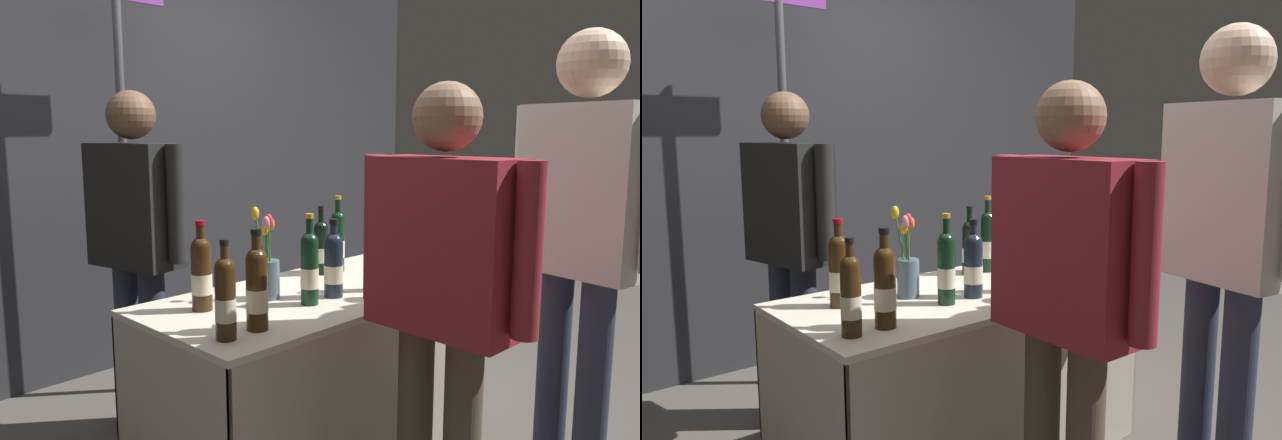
# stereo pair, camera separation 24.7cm
# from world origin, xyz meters

# --- Properties ---
(back_partition) EXTENTS (5.14, 0.12, 3.12)m
(back_partition) POSITION_xyz_m (0.00, 1.64, 1.56)
(back_partition) COLOR #2D2D33
(back_partition) RESTS_ON ground_plane
(tasting_table) EXTENTS (1.50, 0.72, 0.74)m
(tasting_table) POSITION_xyz_m (0.00, 0.00, 0.51)
(tasting_table) COLOR beige
(tasting_table) RESTS_ON ground_plane
(featured_wine_bottle) EXTENTS (0.08, 0.08, 0.34)m
(featured_wine_bottle) POSITION_xyz_m (-0.51, -0.20, 0.89)
(featured_wine_bottle) COLOR #38230F
(featured_wine_bottle) RESTS_ON tasting_table
(display_bottle_0) EXTENTS (0.07, 0.07, 0.33)m
(display_bottle_0) POSITION_xyz_m (-0.64, -0.20, 0.88)
(display_bottle_0) COLOR #38230F
(display_bottle_0) RESTS_ON tasting_table
(display_bottle_1) EXTENTS (0.07, 0.07, 0.34)m
(display_bottle_1) POSITION_xyz_m (0.16, -0.16, 0.89)
(display_bottle_1) COLOR #192333
(display_bottle_1) RESTS_ON tasting_table
(display_bottle_2) EXTENTS (0.08, 0.08, 0.32)m
(display_bottle_2) POSITION_xyz_m (-0.03, -0.10, 0.88)
(display_bottle_2) COLOR #192333
(display_bottle_2) RESTS_ON tasting_table
(display_bottle_3) EXTENTS (0.08, 0.08, 0.34)m
(display_bottle_3) POSITION_xyz_m (-0.51, 0.12, 0.89)
(display_bottle_3) COLOR #38230F
(display_bottle_3) RESTS_ON tasting_table
(display_bottle_4) EXTENTS (0.07, 0.07, 0.32)m
(display_bottle_4) POSITION_xyz_m (0.22, 0.21, 0.87)
(display_bottle_4) COLOR black
(display_bottle_4) RESTS_ON tasting_table
(display_bottle_5) EXTENTS (0.07, 0.07, 0.36)m
(display_bottle_5) POSITION_xyz_m (0.32, 0.19, 0.89)
(display_bottle_5) COLOR black
(display_bottle_5) RESTS_ON tasting_table
(display_bottle_6) EXTENTS (0.07, 0.07, 0.35)m
(display_bottle_6) POSITION_xyz_m (-0.17, -0.11, 0.89)
(display_bottle_6) COLOR black
(display_bottle_6) RESTS_ON tasting_table
(wine_glass_near_vendor) EXTENTS (0.08, 0.08, 0.13)m
(wine_glass_near_vendor) POSITION_xyz_m (0.52, -0.04, 0.84)
(wine_glass_near_vendor) COLOR silver
(wine_glass_near_vendor) RESTS_ON tasting_table
(wine_glass_mid) EXTENTS (0.07, 0.07, 0.15)m
(wine_glass_mid) POSITION_xyz_m (0.65, 0.09, 0.85)
(wine_glass_mid) COLOR silver
(wine_glass_mid) RESTS_ON tasting_table
(flower_vase) EXTENTS (0.10, 0.09, 0.37)m
(flower_vase) POSITION_xyz_m (-0.23, 0.07, 0.87)
(flower_vase) COLOR slate
(flower_vase) RESTS_ON tasting_table
(vendor_presenter) EXTENTS (0.30, 0.59, 1.59)m
(vendor_presenter) POSITION_xyz_m (-0.40, 0.79, 0.95)
(vendor_presenter) COLOR #2D3347
(vendor_presenter) RESTS_ON ground_plane
(taster_foreground_right) EXTENTS (0.29, 0.59, 1.77)m
(taster_foreground_right) POSITION_xyz_m (0.48, -0.88, 1.07)
(taster_foreground_right) COLOR #2D3347
(taster_foreground_right) RESTS_ON ground_plane
(taster_foreground_left) EXTENTS (0.23, 0.65, 1.56)m
(taster_foreground_left) POSITION_xyz_m (-0.16, -0.70, 0.94)
(taster_foreground_left) COLOR #4C4233
(taster_foreground_left) RESTS_ON ground_plane
(booth_signpost) EXTENTS (0.53, 0.04, 2.28)m
(booth_signpost) POSITION_xyz_m (-0.23, 1.21, 1.41)
(booth_signpost) COLOR #47474C
(booth_signpost) RESTS_ON ground_plane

